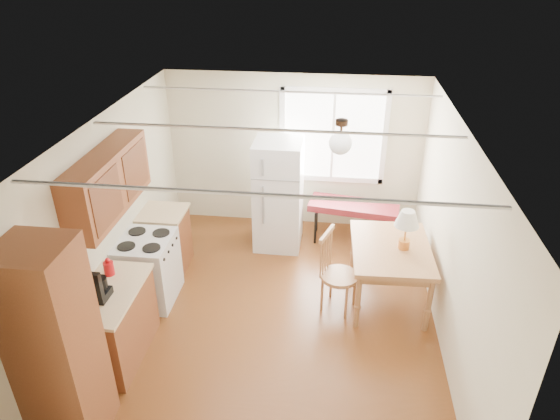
% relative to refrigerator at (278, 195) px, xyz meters
% --- Properties ---
extents(room_shell, '(4.60, 5.60, 2.62)m').
position_rel_refrigerator_xyz_m(room_shell, '(0.17, -1.76, 0.40)').
color(room_shell, '#4C250F').
rests_on(room_shell, ground).
extents(kitchen_run, '(0.65, 3.40, 2.20)m').
position_rel_refrigerator_xyz_m(kitchen_run, '(-1.55, -2.40, -0.01)').
color(kitchen_run, brown).
rests_on(kitchen_run, ground).
extents(window_unit, '(1.64, 0.05, 1.51)m').
position_rel_refrigerator_xyz_m(window_unit, '(0.77, 0.71, 0.70)').
color(window_unit, white).
rests_on(window_unit, room_shell).
extents(pendant_light, '(0.26, 0.26, 0.40)m').
position_rel_refrigerator_xyz_m(pendant_light, '(0.87, -1.36, 1.39)').
color(pendant_light, '#322016').
rests_on(pendant_light, room_shell).
extents(refrigerator, '(0.71, 0.73, 1.70)m').
position_rel_refrigerator_xyz_m(refrigerator, '(0.00, 0.00, 0.00)').
color(refrigerator, silver).
rests_on(refrigerator, ground).
extents(bench, '(1.43, 0.71, 0.63)m').
position_rel_refrigerator_xyz_m(bench, '(1.15, 0.26, -0.28)').
color(bench, maroon).
rests_on(bench, ground).
extents(dining_table, '(1.02, 1.34, 0.81)m').
position_rel_refrigerator_xyz_m(dining_table, '(1.58, -1.22, -0.14)').
color(dining_table, '#936038').
rests_on(dining_table, ground).
extents(chair, '(0.52, 0.52, 1.08)m').
position_rel_refrigerator_xyz_m(chair, '(0.86, -1.44, -0.23)').
color(chair, '#936038').
rests_on(chair, ground).
extents(table_lamp, '(0.31, 0.31, 0.53)m').
position_rel_refrigerator_xyz_m(table_lamp, '(1.73, -1.23, 0.35)').
color(table_lamp, '#BA7C3B').
rests_on(table_lamp, dining_table).
extents(coffee_maker, '(0.20, 0.26, 0.39)m').
position_rel_refrigerator_xyz_m(coffee_maker, '(-1.55, -2.75, 0.19)').
color(coffee_maker, black).
rests_on(coffee_maker, kitchen_run).
extents(kettle, '(0.11, 0.11, 0.22)m').
position_rel_refrigerator_xyz_m(kettle, '(-1.63, -2.31, 0.14)').
color(kettle, red).
rests_on(kettle, kitchen_run).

